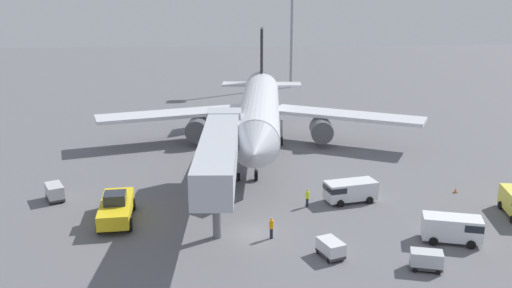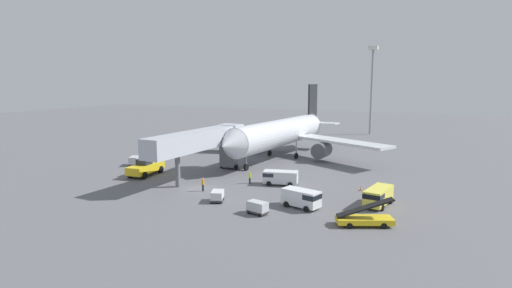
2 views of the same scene
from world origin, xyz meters
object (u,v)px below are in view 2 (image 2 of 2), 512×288
(jet_bridge, at_px, (203,141))
(apron_light_mast, at_px, (372,73))
(ground_crew_worker_foreground, at_px, (203,184))
(ground_crew_worker_midground, at_px, (250,177))
(service_van_mid_right, at_px, (280,177))
(baggage_cart_mid_center, at_px, (134,161))
(pushback_tug, at_px, (146,167))
(airplane_at_gate, at_px, (282,133))
(safety_cone_alpha, at_px, (361,189))
(service_van_near_left, at_px, (378,196))
(baggage_cart_near_center, at_px, (257,207))
(service_van_far_left, at_px, (302,198))
(baggage_cart_far_center, at_px, (217,196))
(belt_loader_truck, at_px, (364,218))

(jet_bridge, bearing_deg, apron_light_mast, 76.90)
(ground_crew_worker_foreground, height_order, ground_crew_worker_midground, ground_crew_worker_foreground)
(service_van_mid_right, relative_size, ground_crew_worker_foreground, 2.79)
(service_van_mid_right, bearing_deg, baggage_cart_mid_center, 175.41)
(pushback_tug, relative_size, service_van_mid_right, 1.39)
(airplane_at_gate, height_order, safety_cone_alpha, airplane_at_gate)
(airplane_at_gate, distance_m, service_van_near_left, 31.80)
(baggage_cart_near_center, height_order, apron_light_mast, apron_light_mast)
(jet_bridge, distance_m, service_van_far_left, 20.25)
(baggage_cart_mid_center, xyz_separation_m, baggage_cart_far_center, (23.56, -12.88, -0.11))
(service_van_near_left, distance_m, baggage_cart_far_center, 18.83)
(service_van_near_left, relative_size, safety_cone_alpha, 10.42)
(jet_bridge, height_order, service_van_far_left, jet_bridge)
(belt_loader_truck, bearing_deg, service_van_mid_right, 138.99)
(pushback_tug, height_order, service_van_near_left, pushback_tug)
(ground_crew_worker_midground, height_order, safety_cone_alpha, ground_crew_worker_midground)
(airplane_at_gate, xyz_separation_m, service_van_far_left, (13.11, -28.00, -3.49))
(baggage_cart_far_center, bearing_deg, apron_light_mast, 84.90)
(baggage_cart_far_center, distance_m, apron_light_mast, 73.93)
(service_van_near_left, xyz_separation_m, ground_crew_worker_foreground, (-21.89, -2.72, -0.25))
(service_van_near_left, relative_size, ground_crew_worker_midground, 3.19)
(service_van_far_left, height_order, baggage_cart_far_center, service_van_far_left)
(safety_cone_alpha, bearing_deg, ground_crew_worker_midground, -170.35)
(ground_crew_worker_foreground, relative_size, ground_crew_worker_midground, 1.06)
(safety_cone_alpha, height_order, apron_light_mast, apron_light_mast)
(airplane_at_gate, bearing_deg, belt_loader_truck, -56.37)
(pushback_tug, xyz_separation_m, service_van_near_left, (34.73, -1.55, -0.01))
(airplane_at_gate, relative_size, ground_crew_worker_foreground, 22.80)
(baggage_cart_near_center, height_order, baggage_cart_far_center, baggage_cart_near_center)
(jet_bridge, distance_m, pushback_tug, 10.15)
(ground_crew_worker_midground, bearing_deg, baggage_cart_mid_center, 172.06)
(baggage_cart_near_center, bearing_deg, service_van_mid_right, 100.67)
(pushback_tug, relative_size, ground_crew_worker_foreground, 3.87)
(baggage_cart_near_center, bearing_deg, baggage_cart_far_center, 159.58)
(baggage_cart_near_center, xyz_separation_m, baggage_cart_far_center, (-6.32, 2.35, -0.05))
(pushback_tug, height_order, ground_crew_worker_foreground, pushback_tug)
(belt_loader_truck, distance_m, service_van_far_left, 8.12)
(airplane_at_gate, bearing_deg, baggage_cart_near_center, -73.69)
(ground_crew_worker_midground, xyz_separation_m, apron_light_mast, (6.63, 62.33, 15.53))
(service_van_far_left, xyz_separation_m, service_van_near_left, (7.79, 4.29, 0.01))
(service_van_near_left, bearing_deg, service_van_mid_right, 161.77)
(service_van_mid_right, distance_m, safety_cone_alpha, 11.04)
(ground_crew_worker_foreground, bearing_deg, apron_light_mast, 81.30)
(baggage_cart_near_center, bearing_deg, ground_crew_worker_midground, 118.61)
(jet_bridge, height_order, pushback_tug, jet_bridge)
(safety_cone_alpha, bearing_deg, service_van_far_left, -114.61)
(belt_loader_truck, distance_m, baggage_cart_near_center, 11.29)
(belt_loader_truck, bearing_deg, ground_crew_worker_foreground, 168.03)
(service_van_mid_right, xyz_separation_m, safety_cone_alpha, (10.90, 1.49, -0.86))
(service_van_far_left, xyz_separation_m, service_van_mid_right, (-6.16, 8.88, -0.07))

